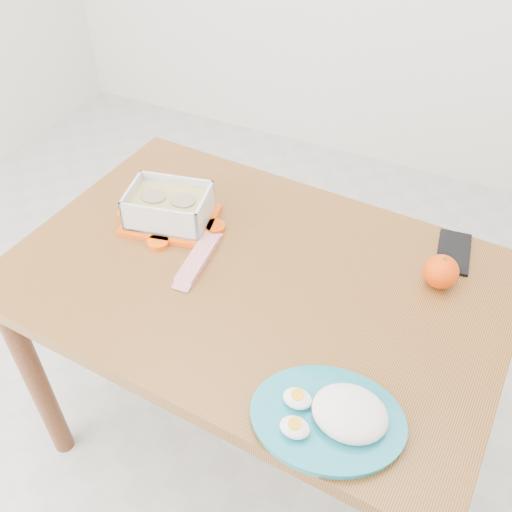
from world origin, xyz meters
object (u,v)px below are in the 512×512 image
at_px(dining_table, 256,302).
at_px(rice_plate, 335,415).
at_px(food_container, 169,207).
at_px(smartphone, 454,252).
at_px(orange_fruit, 441,272).

bearing_deg(dining_table, rice_plate, -40.75).
distance_m(dining_table, food_container, 0.34).
xyz_separation_m(rice_plate, smartphone, (0.11, 0.58, -0.02)).
height_order(food_container, orange_fruit, food_container).
bearing_deg(food_container, smartphone, 3.80).
bearing_deg(smartphone, orange_fruit, -102.66).
relative_size(rice_plate, smartphone, 2.22).
distance_m(dining_table, rice_plate, 0.45).
relative_size(dining_table, rice_plate, 3.54).
height_order(dining_table, orange_fruit, orange_fruit).
relative_size(dining_table, orange_fruit, 15.08).
bearing_deg(rice_plate, orange_fruit, 65.19).
xyz_separation_m(dining_table, rice_plate, (0.31, -0.30, 0.13)).
bearing_deg(orange_fruit, rice_plate, -102.27).
bearing_deg(smartphone, rice_plate, -107.64).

